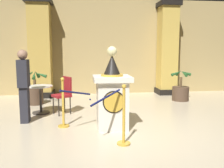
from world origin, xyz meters
TOP-DOWN VIEW (x-y plane):
  - ground_plane at (0.00, 0.00)m, footprint 11.25×11.25m
  - back_wall at (0.00, 4.78)m, footprint 11.25×0.16m
  - pedestal_clock at (-0.26, 0.44)m, footprint 0.77×0.77m
  - stanchion_near at (-1.29, 0.65)m, footprint 0.24×0.24m
  - stanchion_far at (-0.17, -0.50)m, footprint 0.24×0.24m
  - velvet_rope at (-0.73, 0.08)m, footprint 1.17×1.17m
  - column_left at (-2.29, 4.34)m, footprint 0.87×0.87m
  - column_right at (2.29, 4.34)m, footprint 0.76×0.76m
  - potted_palm_left at (-2.30, 3.04)m, footprint 0.73×0.74m
  - potted_palm_right at (2.32, 3.04)m, footprint 0.69×0.68m
  - bystander_guest at (-2.18, 1.11)m, footprint 0.23×0.36m
  - cafe_table at (-1.95, 1.91)m, footprint 0.64×0.64m
  - cafe_chair_red at (-1.34, 1.80)m, footprint 0.55×0.55m

SIDE VIEW (x-z plane):
  - ground_plane at x=0.00m, z-range 0.00..0.00m
  - potted_palm_right at x=2.32m, z-range -0.22..0.81m
  - potted_palm_left at x=-2.30m, z-range -0.18..0.88m
  - stanchion_far at x=-0.17m, z-range -0.16..0.91m
  - stanchion_near at x=-1.29m, z-range -0.16..0.92m
  - cafe_table at x=-1.95m, z-range 0.10..0.83m
  - cafe_chair_red at x=-1.34m, z-range 0.09..1.05m
  - pedestal_clock at x=-0.26m, z-range -0.18..1.54m
  - velvet_rope at x=-0.73m, z-range 0.68..0.90m
  - bystander_guest at x=-2.18m, z-range 0.05..1.70m
  - column_left at x=-2.29m, z-range -0.01..3.35m
  - column_right at x=2.29m, z-range -0.01..3.35m
  - back_wall at x=0.00m, z-range 0.00..3.51m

